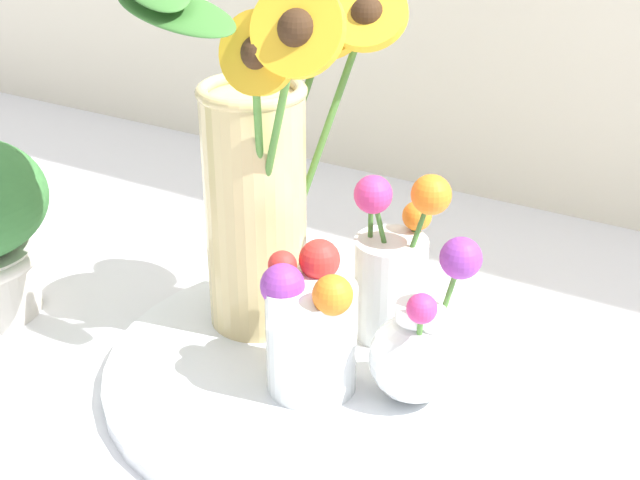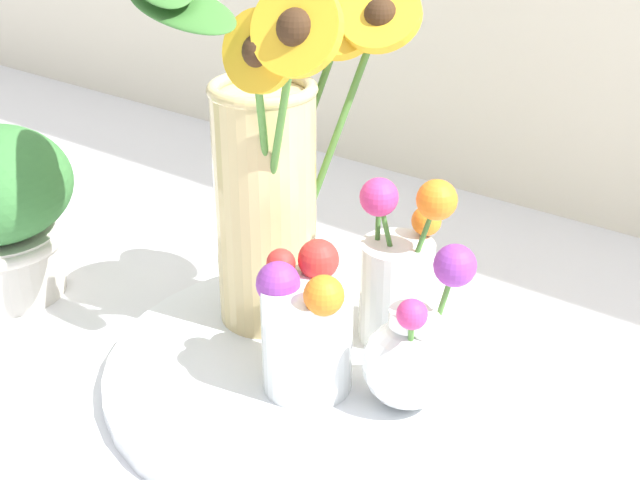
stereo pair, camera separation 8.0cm
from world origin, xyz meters
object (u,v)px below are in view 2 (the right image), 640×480
Objects in this scene: vase_bulb_right at (412,353)px; vase_small_back at (399,273)px; mason_jar_sunflowers at (268,177)px; serving_tray at (320,369)px; vase_small_center at (305,325)px.

vase_bulb_right is 0.11m from vase_small_back.
mason_jar_sunflowers is 2.40× the size of vase_bulb_right.
vase_bulb_right reaches higher than serving_tray.
vase_small_center reaches higher than serving_tray.
serving_tray is at bearing 105.42° from vase_small_center.
vase_small_back is at bearing 78.15° from vase_small_center.
mason_jar_sunflowers reaches higher than vase_small_back.
serving_tray is 3.05× the size of vase_small_center.
serving_tray is at bearing 178.90° from vase_bulb_right.
vase_bulb_right is 0.90× the size of vase_small_back.
vase_small_center is 0.10m from vase_bulb_right.
vase_small_center is at bearing -35.57° from mason_jar_sunflowers.
mason_jar_sunflowers reaches higher than vase_small_center.
vase_small_back is (0.12, 0.05, -0.09)m from mason_jar_sunflowers.
serving_tray is 0.12m from vase_bulb_right.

